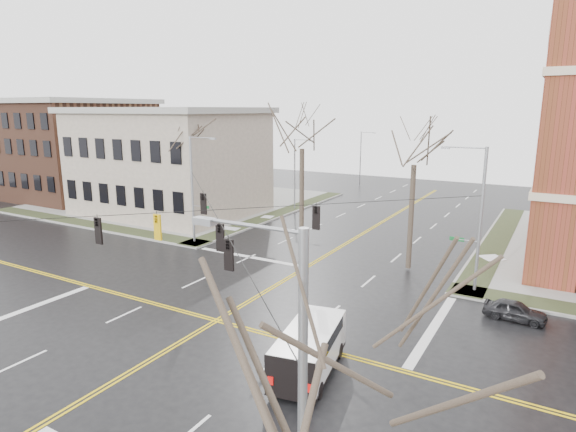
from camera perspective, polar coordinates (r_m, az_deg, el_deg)
The scene contains 17 objects.
ground at distance 27.23m, azimuth -8.44°, elevation -12.16°, with size 120.00×120.00×0.00m, color black.
sidewalks at distance 27.20m, azimuth -8.44°, elevation -12.01°, with size 80.00×80.00×0.17m.
road_markings at distance 27.23m, azimuth -8.44°, elevation -12.15°, with size 100.00×100.00×0.01m.
civic_building_a at distance 54.66m, azimuth -13.79°, elevation 6.09°, with size 18.00×14.00×11.00m, color gray.
civic_building_b at distance 71.04m, azimuth -24.53°, elevation 7.15°, with size 18.00×16.00×12.00m, color brown.
signal_pole_ne at distance 31.67m, azimuth 21.58°, elevation 0.05°, with size 2.75×0.22×9.00m.
signal_pole_nw at distance 41.35m, azimuth -11.11°, elevation 3.46°, with size 2.75×0.22×9.00m.
signal_pole_se at distance 10.90m, azimuth 0.82°, elevation -23.27°, with size 2.75×0.22×9.00m.
span_wires at distance 25.29m, azimuth -8.89°, elevation 0.71°, with size 23.02×23.02×0.03m.
traffic_signals at distance 24.95m, azimuth -9.79°, elevation -1.25°, with size 8.21×8.26×1.30m.
streetlight_north_a at distance 54.47m, azimuth 0.93°, elevation 5.33°, with size 2.30×0.20×8.00m.
streetlight_north_b at distance 72.50m, azimuth 8.70°, elevation 7.00°, with size 2.30×0.20×8.00m.
cargo_van at distance 21.86m, azimuth 2.72°, elevation -15.06°, with size 3.00×5.60×2.02m.
parked_car_a at distance 29.57m, azimuth 25.30°, elevation -10.08°, with size 1.30×3.23×1.10m, color black.
tree_nw_far at distance 44.72m, azimuth -12.09°, elevation 8.47°, with size 4.00×4.00×11.53m.
tree_nw_near at distance 36.39m, azimuth 1.68°, elevation 8.82°, with size 4.00×4.00×12.39m.
tree_ne at distance 34.28m, azimuth 14.75°, elevation 6.69°, with size 4.00×4.00×11.13m.
Camera 1 is at (15.62, -19.22, 11.33)m, focal length 30.00 mm.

